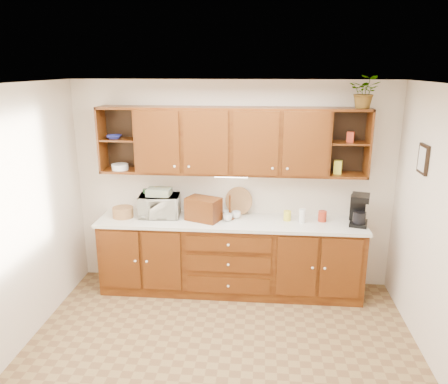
% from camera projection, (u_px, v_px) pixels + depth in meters
% --- Properties ---
extents(floor, '(4.00, 4.00, 0.00)m').
position_uv_depth(floor, '(219.00, 363.00, 4.20)').
color(floor, olive).
rests_on(floor, ground).
extents(ceiling, '(4.00, 4.00, 0.00)m').
position_uv_depth(ceiling, '(218.00, 85.00, 3.48)').
color(ceiling, white).
rests_on(ceiling, back_wall).
extents(back_wall, '(4.00, 0.00, 4.00)m').
position_uv_depth(back_wall, '(232.00, 185.00, 5.51)').
color(back_wall, beige).
rests_on(back_wall, floor).
extents(left_wall, '(0.00, 3.50, 3.50)m').
position_uv_depth(left_wall, '(2.00, 230.00, 4.01)').
color(left_wall, beige).
rests_on(left_wall, floor).
extents(base_cabinets, '(3.20, 0.60, 0.90)m').
position_uv_depth(base_cabinets, '(230.00, 257.00, 5.46)').
color(base_cabinets, '#361406').
rests_on(base_cabinets, floor).
extents(countertop, '(3.24, 0.64, 0.04)m').
position_uv_depth(countertop, '(230.00, 222.00, 5.32)').
color(countertop, silver).
rests_on(countertop, base_cabinets).
extents(upper_cabinets, '(3.20, 0.33, 0.80)m').
position_uv_depth(upper_cabinets, '(232.00, 141.00, 5.19)').
color(upper_cabinets, '#361406').
rests_on(upper_cabinets, back_wall).
extents(undercabinet_light, '(0.40, 0.05, 0.02)m').
position_uv_depth(undercabinet_light, '(231.00, 176.00, 5.26)').
color(undercabinet_light, white).
rests_on(undercabinet_light, upper_cabinets).
extents(framed_picture, '(0.03, 0.24, 0.30)m').
position_uv_depth(framed_picture, '(423.00, 159.00, 4.37)').
color(framed_picture, black).
rests_on(framed_picture, right_wall).
extents(wicker_basket, '(0.29, 0.29, 0.13)m').
position_uv_depth(wicker_basket, '(123.00, 212.00, 5.42)').
color(wicker_basket, '#A87646').
rests_on(wicker_basket, countertop).
extents(microwave, '(0.52, 0.38, 0.27)m').
position_uv_depth(microwave, '(160.00, 206.00, 5.42)').
color(microwave, beige).
rests_on(microwave, countertop).
extents(towel_stack, '(0.29, 0.22, 0.09)m').
position_uv_depth(towel_stack, '(159.00, 192.00, 5.37)').
color(towel_stack, tan).
rests_on(towel_stack, microwave).
extents(wine_bottle, '(0.08, 0.08, 0.33)m').
position_uv_depth(wine_bottle, '(146.00, 201.00, 5.51)').
color(wine_bottle, black).
rests_on(wine_bottle, countertop).
extents(woven_tray, '(0.36, 0.18, 0.35)m').
position_uv_depth(woven_tray, '(239.00, 213.00, 5.54)').
color(woven_tray, '#A87646').
rests_on(woven_tray, countertop).
extents(bread_box, '(0.47, 0.39, 0.28)m').
position_uv_depth(bread_box, '(203.00, 209.00, 5.29)').
color(bread_box, '#361406').
rests_on(bread_box, countertop).
extents(mug_tree, '(0.28, 0.27, 0.31)m').
position_uv_depth(mug_tree, '(230.00, 215.00, 5.36)').
color(mug_tree, '#361406').
rests_on(mug_tree, countertop).
extents(canister_red, '(0.11, 0.11, 0.13)m').
position_uv_depth(canister_red, '(322.00, 216.00, 5.27)').
color(canister_red, '#AB2F18').
rests_on(canister_red, countertop).
extents(canister_white, '(0.09, 0.09, 0.16)m').
position_uv_depth(canister_white, '(302.00, 216.00, 5.22)').
color(canister_white, white).
rests_on(canister_white, countertop).
extents(canister_yellow, '(0.10, 0.10, 0.12)m').
position_uv_depth(canister_yellow, '(287.00, 216.00, 5.30)').
color(canister_yellow, yellow).
rests_on(canister_yellow, countertop).
extents(coffee_maker, '(0.26, 0.30, 0.37)m').
position_uv_depth(coffee_maker, '(359.00, 210.00, 5.13)').
color(coffee_maker, black).
rests_on(coffee_maker, countertop).
extents(bowl_stack, '(0.21, 0.21, 0.05)m').
position_uv_depth(bowl_stack, '(114.00, 137.00, 5.28)').
color(bowl_stack, navy).
rests_on(bowl_stack, upper_cabinets).
extents(plate_stack, '(0.25, 0.25, 0.07)m').
position_uv_depth(plate_stack, '(120.00, 167.00, 5.37)').
color(plate_stack, white).
rests_on(plate_stack, upper_cabinets).
extents(pantry_box_yellow, '(0.11, 0.09, 0.16)m').
position_uv_depth(pantry_box_yellow, '(338.00, 167.00, 5.15)').
color(pantry_box_yellow, yellow).
rests_on(pantry_box_yellow, upper_cabinets).
extents(pantry_box_red, '(0.10, 0.09, 0.12)m').
position_uv_depth(pantry_box_red, '(350.00, 137.00, 5.05)').
color(pantry_box_red, '#AB2F18').
rests_on(pantry_box_red, upper_cabinets).
extents(potted_plant, '(0.41, 0.39, 0.37)m').
position_uv_depth(potted_plant, '(365.00, 92.00, 4.85)').
color(potted_plant, '#999999').
rests_on(potted_plant, upper_cabinets).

